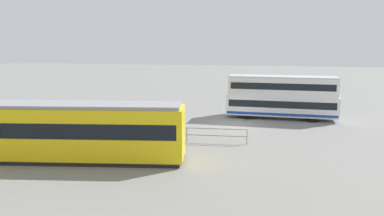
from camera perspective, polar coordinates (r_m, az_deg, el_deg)
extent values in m
plane|color=gray|center=(31.61, 6.62, -2.62)|extent=(160.00, 160.00, 0.00)
cube|color=white|center=(34.79, 13.88, 0.50)|extent=(10.12, 2.94, 1.87)
cube|color=white|center=(34.54, 14.01, 3.38)|extent=(9.81, 2.83, 1.66)
cube|color=black|center=(34.75, 13.90, 0.86)|extent=(9.62, 2.95, 0.64)
cube|color=black|center=(34.53, 14.02, 3.52)|extent=(9.31, 2.84, 0.60)
cube|color=#193FA5|center=(34.91, 13.83, -0.61)|extent=(9.92, 2.97, 0.24)
cube|color=#B2B2B7|center=(34.45, 14.07, 4.83)|extent=(9.81, 2.83, 0.10)
cylinder|color=black|center=(35.02, 8.74, -0.56)|extent=(1.10, 2.52, 1.00)
cylinder|color=black|center=(35.08, 18.33, -0.96)|extent=(1.10, 2.52, 1.00)
cube|color=yellow|center=(23.30, -21.04, -3.46)|extent=(15.92, 4.67, 3.07)
cube|color=black|center=(23.23, -21.09, -2.73)|extent=(15.30, 4.61, 0.90)
cube|color=gray|center=(22.99, -21.30, 0.49)|extent=(15.58, 4.43, 0.20)
cube|color=black|center=(23.73, -20.77, -7.35)|extent=(15.59, 4.50, 0.25)
cylinder|color=#33384C|center=(26.44, -1.72, -4.27)|extent=(0.14, 0.14, 0.79)
cylinder|color=#33384C|center=(26.66, -1.67, -4.15)|extent=(0.14, 0.14, 0.79)
cylinder|color=maroon|center=(26.38, -1.70, -2.74)|extent=(0.35, 0.35, 0.61)
sphere|color=tan|center=(26.29, -1.71, -1.87)|extent=(0.21, 0.21, 0.21)
cube|color=gray|center=(25.76, -0.84, -3.15)|extent=(8.53, 0.56, 0.06)
cube|color=gray|center=(25.88, -0.84, -4.23)|extent=(8.53, 0.56, 0.06)
cylinder|color=gray|center=(25.64, 8.68, -4.55)|extent=(0.07, 0.07, 1.05)
cylinder|color=gray|center=(25.89, -0.84, -4.28)|extent=(0.07, 0.07, 1.05)
cylinder|color=gray|center=(26.83, -9.93, -3.92)|extent=(0.07, 0.07, 1.05)
cylinder|color=slate|center=(26.98, -7.20, -2.18)|extent=(0.10, 0.10, 2.49)
cube|color=white|center=(26.78, -7.28, -0.47)|extent=(1.08, 0.28, 0.64)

